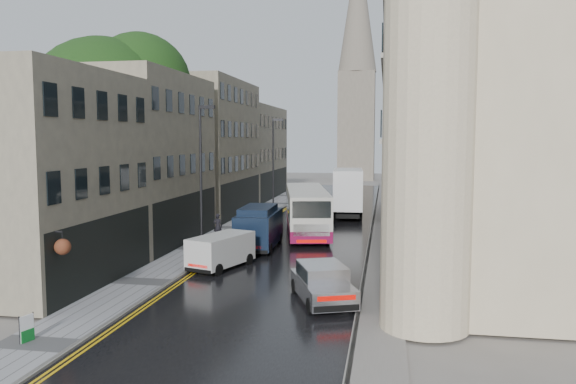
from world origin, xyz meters
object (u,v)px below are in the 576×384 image
(lamp_post_near, at_px, (201,181))
(lamp_post_far, at_px, (273,166))
(silver_hatchback, at_px, (310,293))
(tree_near, at_px, (104,138))
(cream_bus, at_px, (291,217))
(tree_far, at_px, (181,147))
(navy_van, at_px, (236,231))
(white_van, at_px, (192,254))
(pedestrian, at_px, (218,226))
(white_lorry, at_px, (335,195))
(estate_sign, at_px, (27,329))

(lamp_post_near, bearing_deg, lamp_post_far, 95.65)
(lamp_post_far, bearing_deg, silver_hatchback, -83.83)
(tree_near, xyz_separation_m, cream_bus, (11.77, 3.11, -5.30))
(tree_far, xyz_separation_m, navy_van, (8.95, -14.57, -4.81))
(white_van, relative_size, pedestrian, 2.34)
(pedestrian, bearing_deg, white_lorry, -113.93)
(pedestrian, bearing_deg, cream_bus, -165.77)
(cream_bus, relative_size, lamp_post_far, 1.38)
(cream_bus, bearing_deg, lamp_post_near, -138.95)
(navy_van, bearing_deg, white_lorry, 71.79)
(estate_sign, bearing_deg, pedestrian, 105.04)
(silver_hatchback, distance_m, pedestrian, 17.11)
(tree_far, bearing_deg, lamp_post_far, 30.22)
(silver_hatchback, distance_m, lamp_post_near, 13.07)
(white_lorry, height_order, navy_van, white_lorry)
(cream_bus, bearing_deg, silver_hatchback, -88.64)
(tree_far, relative_size, lamp_post_near, 1.44)
(white_lorry, height_order, pedestrian, white_lorry)
(pedestrian, distance_m, lamp_post_near, 6.17)
(white_lorry, bearing_deg, navy_van, -110.25)
(navy_van, bearing_deg, tree_near, 168.53)
(white_lorry, xyz_separation_m, pedestrian, (-6.93, -11.19, -1.17))
(pedestrian, bearing_deg, tree_far, -50.19)
(white_lorry, distance_m, lamp_post_far, 7.39)
(pedestrian, height_order, lamp_post_far, lamp_post_far)
(white_lorry, distance_m, navy_van, 15.98)
(tree_far, height_order, lamp_post_far, tree_far)
(silver_hatchback, bearing_deg, white_van, 118.95)
(pedestrian, xyz_separation_m, lamp_post_far, (0.87, 14.75, 3.44))
(tree_near, bearing_deg, white_van, -38.05)
(tree_near, bearing_deg, navy_van, -9.62)
(tree_far, bearing_deg, silver_hatchback, -59.59)
(tree_far, xyz_separation_m, lamp_post_near, (7.10, -15.52, -1.77))
(tree_near, relative_size, white_van, 3.40)
(navy_van, xyz_separation_m, estate_sign, (-3.01, -15.74, -0.85))
(cream_bus, height_order, lamp_post_near, lamp_post_near)
(tree_far, height_order, cream_bus, tree_far)
(pedestrian, height_order, lamp_post_near, lamp_post_near)
(lamp_post_far, distance_m, estate_sign, 34.86)
(white_lorry, height_order, silver_hatchback, white_lorry)
(tree_near, height_order, lamp_post_near, tree_near)
(white_lorry, bearing_deg, tree_near, -138.90)
(tree_far, distance_m, white_van, 21.62)
(lamp_post_near, xyz_separation_m, estate_sign, (-1.15, -14.79, -3.89))
(white_lorry, bearing_deg, estate_sign, -107.47)
(white_van, distance_m, estate_sign, 11.08)
(tree_near, relative_size, lamp_post_far, 1.61)
(tree_near, bearing_deg, lamp_post_far, 66.05)
(cream_bus, bearing_deg, white_lorry, 68.31)
(navy_van, bearing_deg, silver_hatchback, -63.03)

